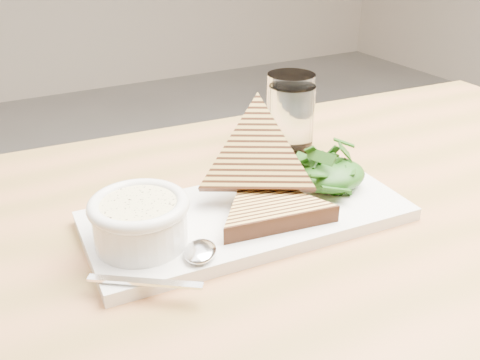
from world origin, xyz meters
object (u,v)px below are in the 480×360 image
table_top (331,247)px  glass_far (290,110)px  platter (248,216)px  soup_bowl (141,227)px  glass_near (291,120)px

table_top → glass_far: bearing=67.5°
table_top → glass_far: 0.30m
platter → soup_bowl: (-0.14, -0.01, 0.03)m
glass_near → table_top: bearing=-111.2°
glass_far → table_top: bearing=-112.5°
glass_near → glass_far: 0.04m
platter → glass_far: 0.27m
glass_far → glass_near: bearing=-120.8°
soup_bowl → glass_near: size_ratio=0.94×
platter → soup_bowl: 0.14m
soup_bowl → glass_near: 0.35m
platter → glass_far: bearing=45.5°
glass_near → glass_far: (0.02, 0.03, 0.00)m
soup_bowl → glass_far: (0.33, 0.19, 0.02)m
soup_bowl → glass_near: bearing=27.8°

